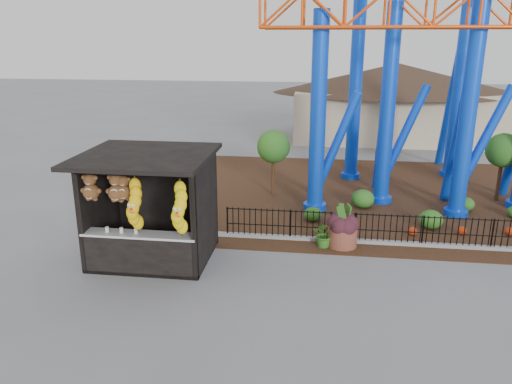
# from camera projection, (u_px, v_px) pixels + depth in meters

# --- Properties ---
(ground) EXTENTS (120.00, 120.00, 0.00)m
(ground) POSITION_uv_depth(u_px,v_px,m) (251.00, 282.00, 12.96)
(ground) COLOR slate
(ground) RESTS_ON ground
(mulch_bed) EXTENTS (18.00, 12.00, 0.02)m
(mulch_bed) POSITION_uv_depth(u_px,v_px,m) (378.00, 196.00, 20.02)
(mulch_bed) COLOR #331E11
(mulch_bed) RESTS_ON ground
(curb) EXTENTS (18.00, 0.18, 0.12)m
(curb) POSITION_uv_depth(u_px,v_px,m) (394.00, 243.00, 15.28)
(curb) COLOR gray
(curb) RESTS_ON ground
(prize_booth) EXTENTS (3.50, 3.40, 3.12)m
(prize_booth) POSITION_uv_depth(u_px,v_px,m) (149.00, 210.00, 13.75)
(prize_booth) COLOR black
(prize_booth) RESTS_ON ground
(picket_fence) EXTENTS (12.20, 0.06, 1.00)m
(picket_fence) POSITION_uv_depth(u_px,v_px,m) (426.00, 231.00, 15.03)
(picket_fence) COLOR black
(picket_fence) RESTS_ON ground
(roller_coaster) EXTENTS (11.00, 6.37, 10.82)m
(roller_coaster) POSITION_uv_depth(u_px,v_px,m) (422.00, 27.00, 18.17)
(roller_coaster) COLOR blue
(roller_coaster) RESTS_ON ground
(terracotta_planter) EXTENTS (1.16, 1.16, 0.60)m
(terracotta_planter) POSITION_uv_depth(u_px,v_px,m) (342.00, 237.00, 15.12)
(terracotta_planter) COLOR brown
(terracotta_planter) RESTS_ON ground
(planter_foliage) EXTENTS (0.70, 0.70, 0.64)m
(planter_foliage) POSITION_uv_depth(u_px,v_px,m) (343.00, 218.00, 14.94)
(planter_foliage) COLOR #32141C
(planter_foliage) RESTS_ON terracotta_planter
(potted_plant) EXTENTS (0.76, 0.67, 0.82)m
(potted_plant) POSITION_uv_depth(u_px,v_px,m) (325.00, 234.00, 15.05)
(potted_plant) COLOR #1E5418
(potted_plant) RESTS_ON ground
(landscaping) EXTENTS (7.61, 3.37, 0.68)m
(landscaping) POSITION_uv_depth(u_px,v_px,m) (404.00, 209.00, 17.55)
(landscaping) COLOR #2A5E1B
(landscaping) RESTS_ON mulch_bed
(pavilion) EXTENTS (15.00, 15.00, 4.80)m
(pavilion) POSITION_uv_depth(u_px,v_px,m) (396.00, 89.00, 30.20)
(pavilion) COLOR #BFAD8C
(pavilion) RESTS_ON ground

